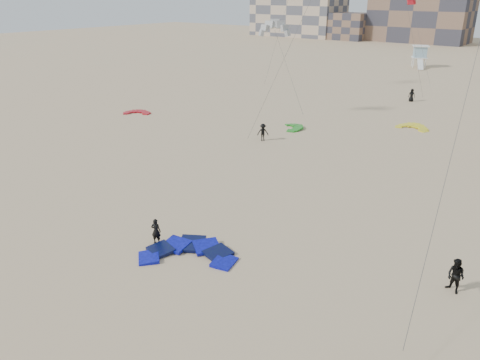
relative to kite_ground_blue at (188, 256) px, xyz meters
The scene contains 15 objects.
ground 2.67m from the kite_ground_blue, 137.43° to the right, with size 320.00×320.00×0.00m, color tan.
kite_ground_blue is the anchor object (origin of this frame).
kite_ground_red 35.38m from the kite_ground_blue, 144.44° to the left, with size 3.02×3.20×0.42m, color red, non-canonical shape.
kite_ground_green 28.48m from the kite_ground_blue, 110.00° to the left, with size 2.95×3.12×0.54m, color #2E951F, non-canonical shape.
kite_ground_yellow 34.95m from the kite_ground_blue, 88.85° to the left, with size 3.27×3.40×0.73m, color #EAF31D, non-canonical shape.
kitesurfer_main 2.66m from the kite_ground_blue, behind, with size 0.59×0.39×1.62m, color black.
kitesurfer_b 14.24m from the kite_ground_blue, 24.05° to the left, with size 0.91×0.71×1.87m, color black.
kitesurfer_c 23.08m from the kite_ground_blue, 114.91° to the left, with size 1.14×0.66×1.77m, color black.
kitesurfer_e 48.78m from the kite_ground_blue, 95.04° to the left, with size 0.86×0.56×1.76m, color black.
kite_fly_grey 34.21m from the kite_ground_blue, 116.03° to the left, with size 6.63×4.69×10.42m.
kite_fly_red 61.05m from the kite_ground_blue, 99.29° to the left, with size 7.24×4.53×13.03m.
lifeguard_tower_far 82.13m from the kite_ground_blue, 99.99° to the left, with size 3.98×6.32×4.23m.
condo_west_a 147.18m from the kite_ground_blue, 119.31° to the left, with size 30.00×15.00×14.00m, color tan.
condo_west_b 136.30m from the kite_ground_blue, 103.59° to the left, with size 28.00×14.00×18.00m, color brown.
condo_fill_left 136.53m from the kite_ground_blue, 112.38° to the left, with size 12.00×10.00×8.00m, color brown.
Camera 1 is at (18.74, -14.68, 14.13)m, focal length 35.00 mm.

